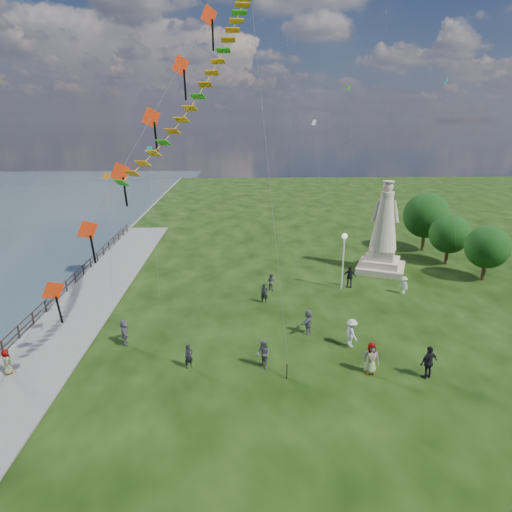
{
  "coord_description": "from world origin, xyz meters",
  "views": [
    {
      "loc": [
        -1.97,
        -17.29,
        13.51
      ],
      "look_at": [
        -1.0,
        8.0,
        5.5
      ],
      "focal_mm": 30.0,
      "sensor_mm": 36.0,
      "label": 1
    }
  ],
  "objects_px": {
    "person_5": "(125,332)",
    "person_9": "(349,277)",
    "person_8": "(404,285)",
    "person_10": "(7,363)",
    "lamppost": "(344,249)",
    "person_3": "(429,362)",
    "statue": "(383,238)",
    "person_0": "(189,356)",
    "person_6": "(264,293)",
    "person_2": "(351,333)",
    "person_7": "(271,282)",
    "person_11": "(308,322)",
    "person_4": "(371,358)",
    "person_1": "(263,354)"
  },
  "relations": [
    {
      "from": "lamppost",
      "to": "statue",
      "type": "bearing_deg",
      "value": 42.91
    },
    {
      "from": "person_4",
      "to": "lamppost",
      "type": "bearing_deg",
      "value": 87.46
    },
    {
      "from": "lamppost",
      "to": "person_9",
      "type": "distance_m",
      "value": 2.69
    },
    {
      "from": "person_3",
      "to": "person_8",
      "type": "height_order",
      "value": "person_3"
    },
    {
      "from": "person_3",
      "to": "person_4",
      "type": "bearing_deg",
      "value": -33.49
    },
    {
      "from": "person_7",
      "to": "person_2",
      "type": "bearing_deg",
      "value": 156.28
    },
    {
      "from": "person_9",
      "to": "person_10",
      "type": "xyz_separation_m",
      "value": [
        -22.18,
        -12.38,
        -0.19
      ]
    },
    {
      "from": "person_3",
      "to": "person_5",
      "type": "distance_m",
      "value": 18.1
    },
    {
      "from": "person_5",
      "to": "person_9",
      "type": "distance_m",
      "value": 18.91
    },
    {
      "from": "person_0",
      "to": "person_7",
      "type": "height_order",
      "value": "person_7"
    },
    {
      "from": "person_7",
      "to": "person_8",
      "type": "height_order",
      "value": "person_8"
    },
    {
      "from": "lamppost",
      "to": "person_3",
      "type": "xyz_separation_m",
      "value": [
        1.73,
        -13.13,
        -2.51
      ]
    },
    {
      "from": "person_4",
      "to": "person_8",
      "type": "distance_m",
      "value": 12.86
    },
    {
      "from": "statue",
      "to": "person_10",
      "type": "height_order",
      "value": "statue"
    },
    {
      "from": "person_8",
      "to": "person_11",
      "type": "bearing_deg",
      "value": -71.79
    },
    {
      "from": "person_0",
      "to": "person_7",
      "type": "xyz_separation_m",
      "value": [
        5.54,
        11.65,
        0.01
      ]
    },
    {
      "from": "lamppost",
      "to": "person_0",
      "type": "bearing_deg",
      "value": -134.69
    },
    {
      "from": "person_3",
      "to": "person_9",
      "type": "height_order",
      "value": "person_3"
    },
    {
      "from": "person_3",
      "to": "person_0",
      "type": "bearing_deg",
      "value": -28.89
    },
    {
      "from": "person_0",
      "to": "person_2",
      "type": "bearing_deg",
      "value": -23.06
    },
    {
      "from": "person_2",
      "to": "person_0",
      "type": "bearing_deg",
      "value": 85.05
    },
    {
      "from": "statue",
      "to": "person_9",
      "type": "relative_size",
      "value": 4.54
    },
    {
      "from": "statue",
      "to": "person_3",
      "type": "xyz_separation_m",
      "value": [
        -3.02,
        -17.55,
        -2.22
      ]
    },
    {
      "from": "person_1",
      "to": "person_10",
      "type": "distance_m",
      "value": 14.2
    },
    {
      "from": "statue",
      "to": "person_2",
      "type": "relative_size",
      "value": 4.63
    },
    {
      "from": "person_1",
      "to": "person_8",
      "type": "height_order",
      "value": "person_1"
    },
    {
      "from": "lamppost",
      "to": "person_11",
      "type": "distance_m",
      "value": 9.1
    },
    {
      "from": "lamppost",
      "to": "person_3",
      "type": "relative_size",
      "value": 2.49
    },
    {
      "from": "lamppost",
      "to": "person_5",
      "type": "relative_size",
      "value": 2.92
    },
    {
      "from": "person_8",
      "to": "person_10",
      "type": "bearing_deg",
      "value": -85.83
    },
    {
      "from": "person_0",
      "to": "person_8",
      "type": "relative_size",
      "value": 0.99
    },
    {
      "from": "person_0",
      "to": "person_6",
      "type": "xyz_separation_m",
      "value": [
        4.82,
        9.0,
        0.06
      ]
    },
    {
      "from": "person_0",
      "to": "person_6",
      "type": "relative_size",
      "value": 0.93
    },
    {
      "from": "person_6",
      "to": "person_10",
      "type": "height_order",
      "value": "person_6"
    },
    {
      "from": "person_3",
      "to": "person_4",
      "type": "height_order",
      "value": "person_3"
    },
    {
      "from": "person_1",
      "to": "person_10",
      "type": "height_order",
      "value": "person_1"
    },
    {
      "from": "person_7",
      "to": "person_8",
      "type": "bearing_deg",
      "value": -144.72
    },
    {
      "from": "person_0",
      "to": "person_5",
      "type": "bearing_deg",
      "value": 111.38
    },
    {
      "from": "person_8",
      "to": "person_10",
      "type": "distance_m",
      "value": 28.36
    },
    {
      "from": "person_0",
      "to": "person_8",
      "type": "xyz_separation_m",
      "value": [
        16.28,
        10.39,
        0.01
      ]
    },
    {
      "from": "person_4",
      "to": "person_6",
      "type": "height_order",
      "value": "person_4"
    },
    {
      "from": "person_5",
      "to": "person_0",
      "type": "bearing_deg",
      "value": -136.35
    },
    {
      "from": "person_0",
      "to": "person_8",
      "type": "height_order",
      "value": "person_8"
    },
    {
      "from": "person_5",
      "to": "person_9",
      "type": "xyz_separation_m",
      "value": [
        16.56,
        9.12,
        0.1
      ]
    },
    {
      "from": "person_1",
      "to": "person_7",
      "type": "distance_m",
      "value": 11.91
    },
    {
      "from": "person_10",
      "to": "person_11",
      "type": "xyz_separation_m",
      "value": [
        17.39,
        4.24,
        0.1
      ]
    },
    {
      "from": "person_4",
      "to": "person_0",
      "type": "bearing_deg",
      "value": 177.96
    },
    {
      "from": "person_5",
      "to": "person_9",
      "type": "height_order",
      "value": "person_9"
    },
    {
      "from": "person_3",
      "to": "person_11",
      "type": "height_order",
      "value": "person_3"
    },
    {
      "from": "person_1",
      "to": "person_5",
      "type": "bearing_deg",
      "value": -136.83
    }
  ]
}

